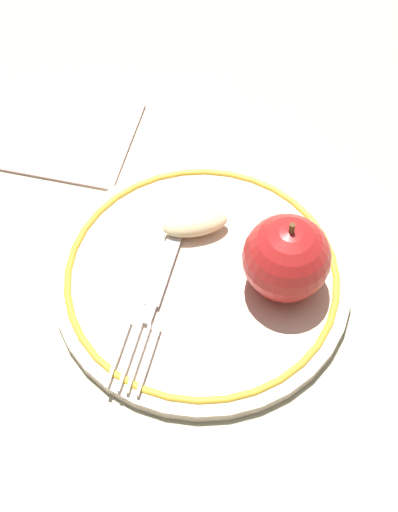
{
  "coord_description": "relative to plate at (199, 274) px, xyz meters",
  "views": [
    {
      "loc": [
        -0.18,
        0.26,
        0.51
      ],
      "look_at": [
        0.0,
        -0.0,
        0.03
      ],
      "focal_mm": 50.0,
      "sensor_mm": 36.0,
      "label": 1
    }
  ],
  "objects": [
    {
      "name": "ground_plane",
      "position": [
        -0.0,
        0.0,
        -0.01
      ],
      "size": [
        2.0,
        2.0,
        0.0
      ],
      "primitive_type": "plane",
      "color": "#B3AF8F"
    },
    {
      "name": "plate",
      "position": [
        0.0,
        0.0,
        0.0
      ],
      "size": [
        0.25,
        0.25,
        0.01
      ],
      "color": "beige",
      "rests_on": "ground_plane"
    },
    {
      "name": "apple_red_whole",
      "position": [
        -0.06,
        -0.03,
        0.04
      ],
      "size": [
        0.07,
        0.07,
        0.08
      ],
      "color": "#B3201F",
      "rests_on": "plate"
    },
    {
      "name": "apple_slice_front",
      "position": [
        0.03,
        -0.03,
        0.02
      ],
      "size": [
        0.06,
        0.06,
        0.02
      ],
      "primitive_type": "ellipsoid",
      "rotation": [
        0.0,
        0.0,
        0.84
      ],
      "color": "beige",
      "rests_on": "plate"
    },
    {
      "name": "fork",
      "position": [
        0.01,
        0.04,
        0.01
      ],
      "size": [
        0.08,
        0.16,
        0.0
      ],
      "rotation": [
        0.0,
        0.0,
        1.94
      ],
      "color": "silver",
      "rests_on": "plate"
    },
    {
      "name": "napkin_folded",
      "position": [
        0.21,
        -0.05,
        -0.0
      ],
      "size": [
        0.17,
        0.16,
        0.01
      ],
      "primitive_type": "cube",
      "rotation": [
        0.0,
        0.0,
        0.39
      ],
      "color": "#C79C96",
      "rests_on": "ground_plane"
    }
  ]
}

